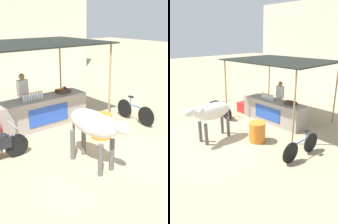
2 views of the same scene
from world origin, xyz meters
The scene contains 9 objects.
ground_plane centered at (0.00, 0.00, 0.00)m, with size 60.00×60.00×0.00m, color tan.
stall_counter centered at (0.00, 2.20, 0.48)m, with size 3.00×0.82×0.96m.
stall_awning centered at (0.00, 2.50, 2.55)m, with size 4.20×3.20×2.65m.
water_bottle_row centered at (-0.35, 2.15, 1.07)m, with size 0.70×0.07×0.25m.
fruit_crate centered at (0.84, 2.25, 1.03)m, with size 0.44×0.32×0.18m.
vendor_behind_counter centered at (-0.29, 2.95, 0.85)m, with size 0.34×0.22×1.65m.
water_barrel centered at (0.88, 0.32, 0.36)m, with size 0.59×0.59×0.71m, color orange.
cow centered at (-0.34, -0.72, 1.03)m, with size 0.58×1.83×1.44m.
bicycle_leaning centered at (2.61, 0.55, 0.35)m, with size 0.13×1.66×0.85m.
Camera 1 is at (-3.96, -4.90, 3.37)m, focal length 42.00 mm.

